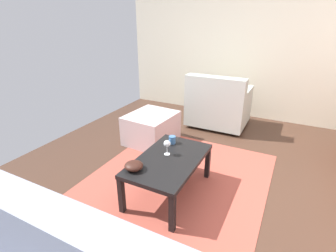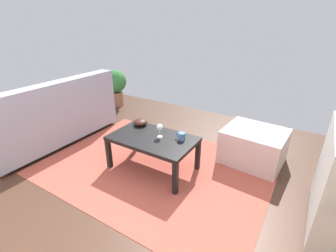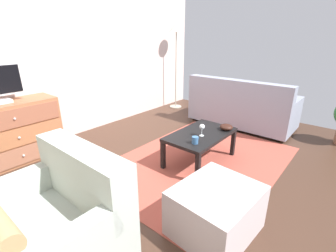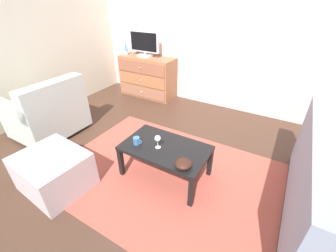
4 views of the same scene
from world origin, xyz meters
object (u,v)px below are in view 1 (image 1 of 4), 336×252
object	(u,v)px
wine_glass	(167,144)
bowl_decorative	(134,166)
ottoman	(151,128)
armchair	(218,105)
coffee_table	(169,163)
mug	(172,140)

from	to	relation	value
wine_glass	bowl_decorative	bearing A→B (deg)	-20.30
bowl_decorative	ottoman	bearing A→B (deg)	-155.81
armchair	ottoman	xyz separation A→B (m)	(1.02, -0.68, -0.15)
coffee_table	mug	distance (m)	0.34
armchair	mug	bearing A→B (deg)	-0.95
wine_glass	ottoman	world-z (taller)	wine_glass
bowl_decorative	ottoman	distance (m)	1.43
ottoman	wine_glass	bearing A→B (deg)	38.78
bowl_decorative	ottoman	size ratio (longest dim) A/B	0.25
wine_glass	bowl_decorative	xyz separation A→B (m)	(0.39, -0.14, -0.08)
mug	armchair	size ratio (longest dim) A/B	0.12
wine_glass	bowl_decorative	size ratio (longest dim) A/B	0.91
wine_glass	ottoman	size ratio (longest dim) A/B	0.22
armchair	ottoman	bearing A→B (deg)	-33.78
coffee_table	wine_glass	size ratio (longest dim) A/B	6.15
wine_glass	bowl_decorative	distance (m)	0.42
coffee_table	armchair	size ratio (longest dim) A/B	1.04
coffee_table	bowl_decorative	world-z (taller)	bowl_decorative
coffee_table	wine_glass	xyz separation A→B (m)	(-0.06, -0.05, 0.17)
mug	ottoman	xyz separation A→B (m)	(-0.65, -0.66, -0.24)
mug	armchair	xyz separation A→B (m)	(-1.67, 0.03, -0.09)
mug	armchair	world-z (taller)	armchair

